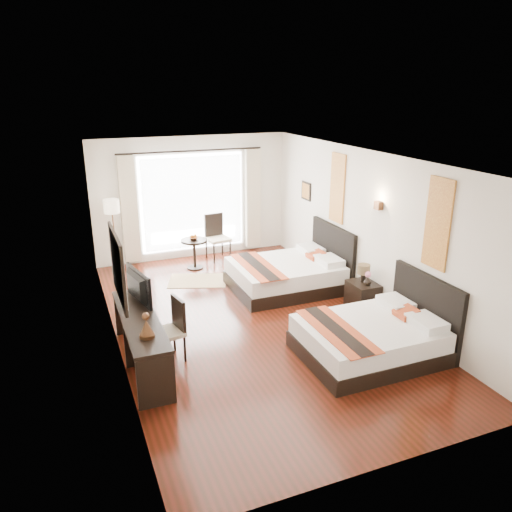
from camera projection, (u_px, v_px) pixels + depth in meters
name	position (u px, v px, depth m)	size (l,w,h in m)	color
floor	(252.00, 321.00, 8.61)	(4.50, 7.50, 0.01)	#351509
ceiling	(252.00, 158.00, 7.69)	(4.50, 7.50, 0.02)	white
wall_headboard	(368.00, 230.00, 8.94)	(0.01, 7.50, 2.80)	silver
wall_desk	(111.00, 261.00, 7.36)	(0.01, 7.50, 2.80)	silver
wall_window	(192.00, 198.00, 11.43)	(4.50, 0.01, 2.80)	silver
wall_entry	(392.00, 352.00, 4.86)	(4.50, 0.01, 2.80)	silver
window_glass	(193.00, 202.00, 11.45)	(2.40, 0.02, 2.20)	white
sheer_curtain	(193.00, 203.00, 11.40)	(2.30, 0.02, 2.10)	white
drape_left	(129.00, 210.00, 10.86)	(0.35, 0.14, 2.35)	#BAAB90
drape_right	(253.00, 199.00, 11.88)	(0.35, 0.14, 2.35)	#BAAB90
art_panel_near	(438.00, 224.00, 7.24)	(0.03, 0.50, 1.35)	#933C15
art_panel_far	(337.00, 188.00, 9.73)	(0.03, 0.50, 1.35)	#933C15
wall_sconce	(379.00, 206.00, 8.47)	(0.10, 0.14, 0.14)	#4E2F1B
mirror_frame	(118.00, 267.00, 6.69)	(0.04, 1.25, 0.95)	black
mirror_glass	(119.00, 267.00, 6.70)	(0.01, 1.12, 0.82)	white
bed_near	(374.00, 337.00, 7.45)	(2.05, 1.59, 1.15)	black
bed_far	(290.00, 273.00, 9.91)	(2.14, 1.66, 1.20)	black
nightstand	(363.00, 297.00, 8.95)	(0.44, 0.55, 0.53)	black
table_lamp	(364.00, 271.00, 8.84)	(0.23, 0.23, 0.36)	black
vase	(368.00, 283.00, 8.76)	(0.13, 0.13, 0.14)	black
console_desk	(141.00, 341.00, 7.16)	(0.50, 2.20, 0.76)	black
television	(133.00, 287.00, 7.44)	(0.87, 0.11, 0.50)	black
bronze_figurine	(147.00, 327.00, 6.44)	(0.20, 0.20, 0.30)	#4E2F1B
desk_chair	(169.00, 342.00, 7.33)	(0.52, 0.52, 0.95)	tan
floor_lamp	(112.00, 211.00, 10.43)	(0.32, 0.32, 1.60)	black
side_table	(195.00, 254.00, 10.97)	(0.58, 0.58, 0.67)	black
fruit_bowl	(194.00, 239.00, 10.85)	(0.20, 0.20, 0.05)	#4D2F1B
window_chair	(218.00, 246.00, 11.56)	(0.55, 0.55, 1.06)	tan
jute_rug	(198.00, 281.00, 10.37)	(1.17, 0.80, 0.01)	tan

